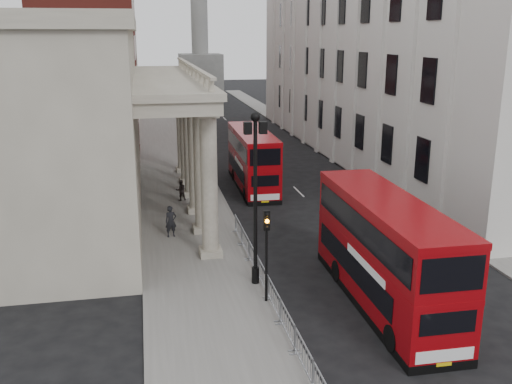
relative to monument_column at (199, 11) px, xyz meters
name	(u,v)px	position (x,y,z in m)	size (l,w,h in m)	color
ground	(288,323)	(-6.00, -92.00, -15.98)	(260.00, 260.00, 0.00)	black
sidewalk_west	(174,167)	(-9.00, -62.00, -15.92)	(6.00, 140.00, 0.12)	slate
sidewalk_east	(346,160)	(7.50, -62.00, -15.92)	(3.00, 140.00, 0.12)	slate
kerb	(206,166)	(-6.05, -62.00, -15.91)	(0.20, 140.00, 0.14)	slate
portico_building	(67,125)	(-16.50, -74.00, -9.98)	(9.00, 28.00, 12.00)	gray
brick_building	(94,41)	(-16.50, -44.00, -4.98)	(9.00, 32.00, 22.00)	maroon
west_building_far	(109,45)	(-16.50, -12.00, -5.98)	(9.00, 30.00, 20.00)	gray
east_building	(369,26)	(10.00, -60.00, -3.48)	(8.00, 55.00, 25.00)	silver
monument_column	(199,11)	(0.00, 0.00, 0.00)	(8.00, 8.00, 54.20)	#60605E
lamp_post_south	(255,188)	(-6.60, -88.00, -11.07)	(1.05, 0.44, 8.32)	black
lamp_post_mid	(213,132)	(-6.60, -72.00, -11.07)	(1.05, 0.44, 8.32)	black
lamp_post_north	(193,105)	(-6.60, -56.00, -11.07)	(1.05, 0.44, 8.32)	black
traffic_light	(266,239)	(-6.50, -90.02, -12.88)	(0.28, 0.33, 4.30)	black
crowd_barriers	(268,287)	(-6.35, -89.78, -15.31)	(0.50, 18.75, 1.10)	gray
bus_near	(385,250)	(-1.31, -91.01, -13.43)	(2.88, 11.36, 4.89)	maroon
bus_far	(253,158)	(-3.25, -70.00, -13.63)	(2.73, 10.49, 4.51)	maroon
pedestrian_a	(171,221)	(-10.25, -80.58, -14.92)	(0.69, 0.45, 1.88)	black
pedestrian_b	(181,190)	(-9.13, -72.99, -15.10)	(0.74, 0.58, 1.53)	#282220
pedestrian_c	(196,197)	(-8.25, -75.33, -15.01)	(0.83, 0.54, 1.70)	black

